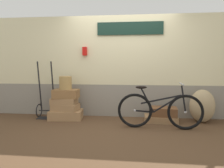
# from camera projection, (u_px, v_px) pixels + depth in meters

# --- Properties ---
(ground) EXTENTS (9.49, 5.20, 0.06)m
(ground) POSITION_uv_depth(u_px,v_px,m) (118.00, 127.00, 4.39)
(ground) COLOR #513823
(station_building) EXTENTS (7.49, 0.74, 2.38)m
(station_building) POSITION_uv_depth(u_px,v_px,m) (122.00, 67.00, 5.12)
(station_building) COLOR gray
(station_building) RESTS_ON ground
(suitcase_0) EXTENTS (0.78, 0.54, 0.20)m
(suitcase_0) POSITION_uv_depth(u_px,v_px,m) (66.00, 115.00, 4.89)
(suitcase_0) COLOR #9E754C
(suitcase_0) RESTS_ON ground
(suitcase_1) EXTENTS (0.60, 0.44, 0.14)m
(suitcase_1) POSITION_uv_depth(u_px,v_px,m) (66.00, 107.00, 4.88)
(suitcase_1) COLOR #9E754C
(suitcase_1) RESTS_ON suitcase_0
(suitcase_2) EXTENTS (0.57, 0.37, 0.14)m
(suitcase_2) POSITION_uv_depth(u_px,v_px,m) (64.00, 101.00, 4.86)
(suitcase_2) COLOR #9E754C
(suitcase_2) RESTS_ON suitcase_1
(suitcase_3) EXTENTS (0.57, 0.36, 0.20)m
(suitcase_3) POSITION_uv_depth(u_px,v_px,m) (66.00, 94.00, 4.84)
(suitcase_3) COLOR olive
(suitcase_3) RESTS_ON suitcase_2
(suitcase_4) EXTENTS (0.71, 0.44, 0.13)m
(suitcase_4) POSITION_uv_depth(u_px,v_px,m) (161.00, 119.00, 4.66)
(suitcase_4) COLOR #9E754C
(suitcase_4) RESTS_ON ground
(suitcase_5) EXTENTS (0.60, 0.42, 0.19)m
(suitcase_5) POSITION_uv_depth(u_px,v_px,m) (163.00, 112.00, 4.63)
(suitcase_5) COLOR brown
(suitcase_5) RESTS_ON suitcase_4
(wicker_basket) EXTENTS (0.28, 0.28, 0.29)m
(wicker_basket) POSITION_uv_depth(u_px,v_px,m) (66.00, 83.00, 4.84)
(wicker_basket) COLOR #A8844C
(wicker_basket) RESTS_ON suitcase_3
(luggage_trolley) EXTENTS (0.41, 0.38, 1.31)m
(luggage_trolley) POSITION_uv_depth(u_px,v_px,m) (46.00, 105.00, 5.03)
(luggage_trolley) COLOR black
(luggage_trolley) RESTS_ON ground
(burlap_sack) EXTENTS (0.52, 0.45, 0.71)m
(burlap_sack) POSITION_uv_depth(u_px,v_px,m) (202.00, 106.00, 4.60)
(burlap_sack) COLOR tan
(burlap_sack) RESTS_ON ground
(bicycle) EXTENTS (1.64, 0.46, 0.89)m
(bicycle) POSITION_uv_depth(u_px,v_px,m) (159.00, 110.00, 4.14)
(bicycle) COLOR black
(bicycle) RESTS_ON ground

